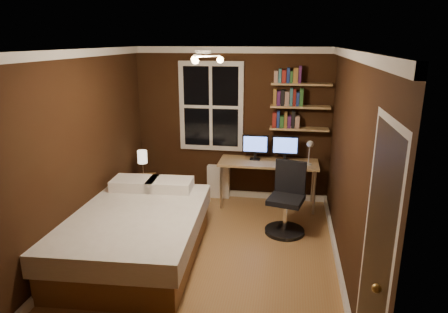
% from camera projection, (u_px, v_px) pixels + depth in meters
% --- Properties ---
extents(floor, '(4.20, 4.20, 0.00)m').
position_uv_depth(floor, '(208.00, 258.00, 4.95)').
color(floor, olive).
rests_on(floor, ground).
extents(wall_back, '(3.20, 0.04, 2.50)m').
position_uv_depth(wall_back, '(233.00, 125.00, 6.59)').
color(wall_back, black).
rests_on(wall_back, ground).
extents(wall_left, '(0.04, 4.20, 2.50)m').
position_uv_depth(wall_left, '(78.00, 155.00, 4.85)').
color(wall_left, black).
rests_on(wall_left, ground).
extents(wall_right, '(0.04, 4.20, 2.50)m').
position_uv_depth(wall_right, '(350.00, 169.00, 4.35)').
color(wall_right, black).
rests_on(wall_right, ground).
extents(ceiling, '(3.20, 4.20, 0.02)m').
position_uv_depth(ceiling, '(205.00, 50.00, 4.25)').
color(ceiling, white).
rests_on(ceiling, wall_back).
extents(window, '(1.06, 0.06, 1.46)m').
position_uv_depth(window, '(211.00, 107.00, 6.53)').
color(window, silver).
rests_on(window, wall_back).
extents(door, '(0.03, 0.82, 2.05)m').
position_uv_depth(door, '(375.00, 262.00, 2.95)').
color(door, black).
rests_on(door, ground).
extents(door_knob, '(0.06, 0.06, 0.06)m').
position_uv_depth(door_knob, '(377.00, 288.00, 2.68)').
color(door_knob, gold).
rests_on(door_knob, door).
extents(ceiling_fixture, '(0.44, 0.44, 0.18)m').
position_uv_depth(ceiling_fixture, '(203.00, 60.00, 4.18)').
color(ceiling_fixture, beige).
rests_on(ceiling_fixture, ceiling).
extents(bookshelf_lower, '(0.92, 0.22, 0.03)m').
position_uv_depth(bookshelf_lower, '(299.00, 129.00, 6.31)').
color(bookshelf_lower, '#9E7A4C').
rests_on(bookshelf_lower, wall_back).
extents(books_row_lower, '(0.42, 0.16, 0.23)m').
position_uv_depth(books_row_lower, '(299.00, 121.00, 6.27)').
color(books_row_lower, maroon).
rests_on(books_row_lower, bookshelf_lower).
extents(bookshelf_middle, '(0.92, 0.22, 0.03)m').
position_uv_depth(bookshelf_middle, '(300.00, 107.00, 6.21)').
color(bookshelf_middle, '#9E7A4C').
rests_on(bookshelf_middle, wall_back).
extents(books_row_middle, '(0.48, 0.16, 0.23)m').
position_uv_depth(books_row_middle, '(301.00, 98.00, 6.17)').
color(books_row_middle, navy).
rests_on(books_row_middle, bookshelf_middle).
extents(bookshelf_upper, '(0.92, 0.22, 0.03)m').
position_uv_depth(bookshelf_upper, '(301.00, 84.00, 6.11)').
color(bookshelf_upper, '#9E7A4C').
rests_on(bookshelf_upper, wall_back).
extents(books_row_upper, '(0.42, 0.16, 0.23)m').
position_uv_depth(books_row_upper, '(302.00, 75.00, 6.07)').
color(books_row_upper, '#2D632A').
rests_on(books_row_upper, bookshelf_upper).
extents(bed, '(1.68, 2.25, 0.74)m').
position_uv_depth(bed, '(136.00, 233.00, 4.92)').
color(bed, brown).
rests_on(bed, ground).
extents(nightstand, '(0.51, 0.51, 0.50)m').
position_uv_depth(nightstand, '(144.00, 192.00, 6.42)').
color(nightstand, brown).
rests_on(nightstand, ground).
extents(bedside_lamp, '(0.15, 0.15, 0.44)m').
position_uv_depth(bedside_lamp, '(143.00, 164.00, 6.29)').
color(bedside_lamp, white).
rests_on(bedside_lamp, nightstand).
extents(radiator, '(0.37, 0.13, 0.56)m').
position_uv_depth(radiator, '(219.00, 181.00, 6.80)').
color(radiator, silver).
rests_on(radiator, ground).
extents(desk, '(1.56, 0.59, 0.74)m').
position_uv_depth(desk, '(268.00, 165.00, 6.35)').
color(desk, '#9E7A4C').
rests_on(desk, ground).
extents(monitor_left, '(0.42, 0.12, 0.41)m').
position_uv_depth(monitor_left, '(255.00, 147.00, 6.39)').
color(monitor_left, black).
rests_on(monitor_left, desk).
extents(monitor_right, '(0.42, 0.12, 0.41)m').
position_uv_depth(monitor_right, '(285.00, 149.00, 6.31)').
color(monitor_right, black).
rests_on(monitor_right, desk).
extents(desk_lamp, '(0.14, 0.32, 0.44)m').
position_uv_depth(desk_lamp, '(309.00, 152.00, 6.04)').
color(desk_lamp, silver).
rests_on(desk_lamp, desk).
extents(office_chair, '(0.55, 0.55, 1.00)m').
position_uv_depth(office_chair, '(286.00, 206.00, 5.54)').
color(office_chair, black).
rests_on(office_chair, ground).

